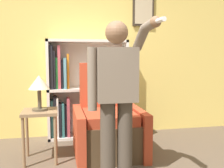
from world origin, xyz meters
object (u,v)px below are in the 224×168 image
(side_table, at_px, (40,120))
(bookcase, at_px, (78,91))
(person_standing, at_px, (117,93))
(armchair, at_px, (108,125))
(table_lamp, at_px, (39,85))

(side_table, bearing_deg, bookcase, 58.92)
(person_standing, bearing_deg, bookcase, 99.78)
(bookcase, bearing_deg, side_table, -121.08)
(armchair, height_order, person_standing, person_standing)
(bookcase, xyz_separation_m, armchair, (0.33, -0.73, -0.37))
(table_lamp, bearing_deg, side_table, 180.00)
(bookcase, distance_m, table_lamp, 1.00)
(bookcase, distance_m, armchair, 0.88)
(person_standing, height_order, side_table, person_standing)
(armchair, height_order, table_lamp, armchair)
(bookcase, relative_size, table_lamp, 3.60)
(side_table, relative_size, table_lamp, 1.48)
(bookcase, distance_m, person_standing, 1.58)
(armchair, bearing_deg, person_standing, -94.28)
(bookcase, xyz_separation_m, person_standing, (0.27, -1.55, 0.17))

